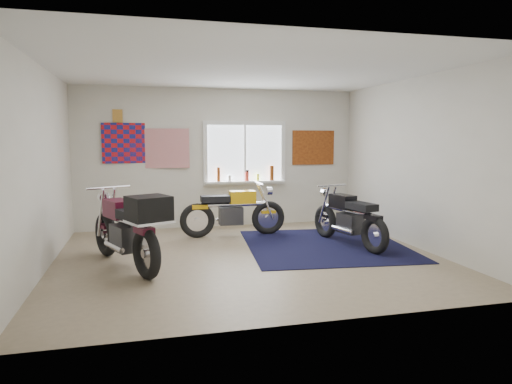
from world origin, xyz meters
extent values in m
plane|color=#9E896B|center=(0.00, 0.00, 0.00)|extent=(5.50, 5.50, 0.00)
plane|color=white|center=(0.00, 0.00, 2.70)|extent=(5.50, 5.50, 0.00)
plane|color=silver|center=(0.00, 2.50, 1.35)|extent=(5.50, 0.00, 5.50)
plane|color=silver|center=(0.00, -2.50, 1.35)|extent=(5.50, 0.00, 5.50)
plane|color=silver|center=(-2.75, 0.00, 1.35)|extent=(0.00, 5.00, 5.00)
plane|color=silver|center=(2.75, 0.00, 1.35)|extent=(0.00, 5.00, 5.00)
cube|color=black|center=(1.37, 0.40, 0.01)|extent=(2.75, 2.84, 0.01)
cube|color=white|center=(0.50, 2.48, 1.45)|extent=(1.50, 0.02, 1.10)
cube|color=white|center=(0.50, 2.47, 2.04)|extent=(1.66, 0.06, 0.08)
cube|color=white|center=(0.50, 2.47, 0.86)|extent=(1.66, 0.06, 0.08)
cube|color=white|center=(-0.29, 2.47, 1.45)|extent=(0.08, 0.06, 1.10)
cube|color=white|center=(1.29, 2.47, 1.45)|extent=(0.08, 0.06, 1.10)
cube|color=white|center=(0.50, 2.47, 1.45)|extent=(0.04, 0.06, 1.10)
cube|color=white|center=(0.50, 2.41, 0.88)|extent=(1.60, 0.16, 0.04)
cylinder|color=#913E15|center=(-0.04, 2.40, 1.04)|extent=(0.07, 0.07, 0.28)
cylinder|color=silver|center=(0.18, 2.40, 0.96)|extent=(0.06, 0.06, 0.12)
cylinder|color=black|center=(0.54, 2.40, 1.01)|extent=(0.06, 0.06, 0.22)
cylinder|color=yellow|center=(0.75, 2.40, 0.97)|extent=(0.05, 0.05, 0.14)
cylinder|color=#73330F|center=(1.04, 2.40, 1.05)|extent=(0.09, 0.09, 0.30)
cylinder|color=red|center=(0.52, 2.40, 0.99)|extent=(0.08, 0.08, 0.18)
plane|color=red|center=(-1.70, 2.48, 1.65)|extent=(1.00, 0.07, 1.00)
plane|color=red|center=(-1.05, 2.46, 1.55)|extent=(0.90, 0.09, 0.90)
cube|color=#BB8235|center=(-1.90, 2.48, 2.15)|extent=(0.18, 0.02, 0.24)
cube|color=#A54C14|center=(1.95, 2.48, 1.55)|extent=(0.90, 0.03, 0.70)
torus|color=black|center=(0.71, 1.49, 0.30)|extent=(0.62, 0.13, 0.62)
torus|color=black|center=(-0.57, 1.51, 0.30)|extent=(0.62, 0.13, 0.62)
cylinder|color=silver|center=(0.71, 1.49, 0.30)|extent=(0.10, 0.09, 0.10)
cylinder|color=silver|center=(-0.57, 1.51, 0.30)|extent=(0.10, 0.09, 0.10)
cylinder|color=silver|center=(0.07, 1.50, 0.57)|extent=(1.16, 0.10, 0.08)
cube|color=#2A2B2D|center=(0.02, 1.50, 0.37)|extent=(0.42, 0.26, 0.31)
cylinder|color=silver|center=(0.03, 1.65, 0.28)|extent=(0.51, 0.07, 0.06)
cube|color=#E3A40B|center=(0.24, 1.50, 0.70)|extent=(0.46, 0.24, 0.22)
cube|color=black|center=(-0.25, 1.50, 0.68)|extent=(0.51, 0.26, 0.11)
cube|color=#E3A40B|center=(-0.53, 1.51, 0.55)|extent=(0.28, 0.15, 0.07)
cube|color=#E3A40B|center=(0.71, 1.49, 0.41)|extent=(0.26, 0.13, 0.05)
cylinder|color=silver|center=(0.55, 1.49, 0.94)|extent=(0.04, 0.57, 0.03)
cylinder|color=silver|center=(0.73, 1.49, 0.79)|extent=(0.09, 0.15, 0.15)
torus|color=black|center=(1.61, 0.98, 0.29)|extent=(0.24, 0.59, 0.58)
torus|color=black|center=(1.89, -0.28, 0.29)|extent=(0.24, 0.59, 0.58)
cylinder|color=silver|center=(1.61, 0.98, 0.29)|extent=(0.11, 0.12, 0.10)
cylinder|color=silver|center=(1.89, -0.28, 0.29)|extent=(0.11, 0.12, 0.10)
cylinder|color=silver|center=(1.75, 0.35, 0.57)|extent=(0.33, 1.16, 0.08)
cube|color=#2A2B2D|center=(1.76, 0.30, 0.37)|extent=(0.34, 0.46, 0.31)
cylinder|color=silver|center=(1.62, 0.27, 0.28)|extent=(0.17, 0.51, 0.06)
cube|color=black|center=(1.71, 0.51, 0.70)|extent=(0.33, 0.50, 0.22)
cube|color=black|center=(1.82, 0.03, 0.68)|extent=(0.36, 0.55, 0.11)
cube|color=black|center=(1.88, -0.24, 0.55)|extent=(0.20, 0.30, 0.07)
cube|color=black|center=(1.61, 0.98, 0.40)|extent=(0.18, 0.28, 0.05)
cylinder|color=silver|center=(1.65, 0.82, 0.94)|extent=(0.57, 0.15, 0.03)
cylinder|color=silver|center=(1.61, 1.00, 0.79)|extent=(0.16, 0.12, 0.15)
torus|color=black|center=(-2.04, 0.58, 0.33)|extent=(0.39, 0.66, 0.66)
torus|color=black|center=(-1.46, -0.72, 0.33)|extent=(0.39, 0.66, 0.66)
cylinder|color=silver|center=(-2.04, 0.58, 0.33)|extent=(0.14, 0.14, 0.11)
cylinder|color=silver|center=(-1.46, -0.72, 0.33)|extent=(0.14, 0.14, 0.11)
cylinder|color=silver|center=(-1.75, -0.07, 0.63)|extent=(0.60, 1.21, 0.09)
cube|color=#2A2B2D|center=(-1.73, -0.12, 0.41)|extent=(0.44, 0.53, 0.35)
cylinder|color=silver|center=(-1.88, -0.18, 0.31)|extent=(0.29, 0.54, 0.07)
cube|color=#430A1B|center=(-1.82, 0.10, 0.77)|extent=(0.45, 0.57, 0.24)
cube|color=black|center=(-1.61, -0.40, 0.75)|extent=(0.49, 0.63, 0.12)
cube|color=#430A1B|center=(-1.48, -0.68, 0.61)|extent=(0.27, 0.35, 0.08)
cube|color=#430A1B|center=(-2.04, 0.58, 0.45)|extent=(0.24, 0.32, 0.05)
cylinder|color=silver|center=(-1.96, 0.42, 1.04)|extent=(0.59, 0.29, 0.04)
cylinder|color=silver|center=(-2.04, 0.60, 0.88)|extent=(0.19, 0.16, 0.16)
cube|color=black|center=(-1.42, -0.82, 0.90)|extent=(0.59, 0.58, 0.31)
camera|label=1|loc=(-1.48, -6.39, 1.73)|focal=32.00mm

